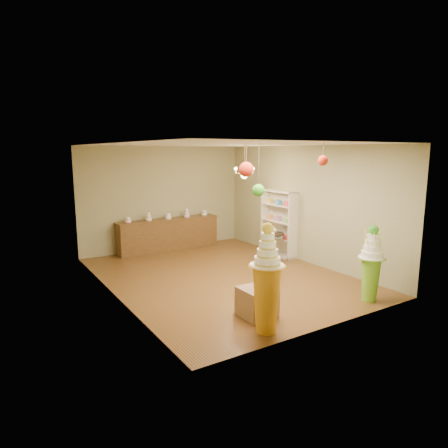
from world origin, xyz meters
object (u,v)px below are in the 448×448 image
pedestal_green (371,269)px  pedestal_orange (267,289)px  sideboard (169,234)px  round_table (273,243)px

pedestal_green → pedestal_orange: 2.52m
pedestal_green → pedestal_orange: bearing=180.0°
pedestal_orange → sideboard: (0.95, 5.82, -0.23)m
sideboard → round_table: bearing=-52.8°
pedestal_green → round_table: bearing=84.4°
sideboard → round_table: size_ratio=4.19×
round_table → pedestal_orange: bearing=-130.6°
sideboard → pedestal_orange: bearing=-99.3°
pedestal_green → round_table: pedestal_green is taller
pedestal_orange → round_table: size_ratio=2.45×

